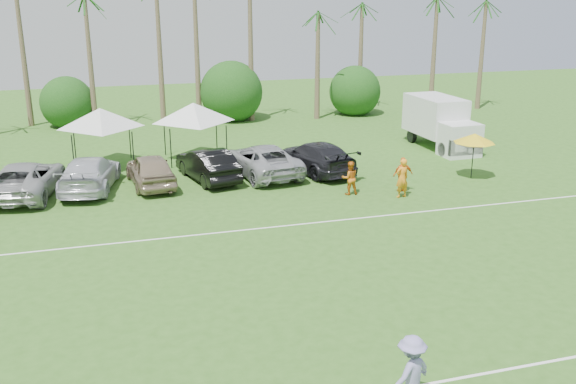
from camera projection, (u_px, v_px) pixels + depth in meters
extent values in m
cube|color=white|center=(208.00, 234.00, 26.08)|extent=(80.00, 0.10, 0.01)
cone|color=brown|center=(31.00, 52.00, 44.25)|extent=(0.44, 0.44, 11.00)
cone|color=brown|center=(93.00, 72.00, 45.78)|extent=(0.44, 0.44, 8.00)
cone|color=brown|center=(149.00, 63.00, 46.72)|extent=(0.44, 0.44, 9.00)
cone|color=brown|center=(204.00, 55.00, 47.66)|extent=(0.44, 0.44, 10.00)
cone|color=brown|center=(256.00, 47.00, 48.60)|extent=(0.44, 0.44, 11.00)
cone|color=brown|center=(318.00, 65.00, 50.41)|extent=(0.44, 0.44, 8.00)
cone|color=brown|center=(377.00, 56.00, 51.62)|extent=(0.44, 0.44, 9.00)
cone|color=brown|center=(433.00, 49.00, 52.83)|extent=(0.44, 0.44, 10.00)
cone|color=brown|center=(476.00, 42.00, 53.77)|extent=(0.44, 0.44, 11.00)
cylinder|color=brown|center=(69.00, 117.00, 47.13)|extent=(0.30, 0.30, 1.40)
sphere|color=#144011|center=(67.00, 102.00, 46.81)|extent=(4.00, 4.00, 4.00)
cylinder|color=brown|center=(229.00, 109.00, 50.40)|extent=(0.30, 0.30, 1.40)
sphere|color=#144011|center=(229.00, 95.00, 50.07)|extent=(4.00, 4.00, 4.00)
cylinder|color=brown|center=(348.00, 103.00, 53.12)|extent=(0.30, 0.30, 1.40)
sphere|color=#144011|center=(348.00, 89.00, 52.79)|extent=(4.00, 4.00, 4.00)
imported|color=orange|center=(402.00, 178.00, 30.52)|extent=(0.77, 0.58, 1.91)
imported|color=orange|center=(350.00, 178.00, 31.00)|extent=(0.86, 0.70, 1.65)
imported|color=orange|center=(403.00, 175.00, 31.40)|extent=(1.02, 0.44, 1.74)
cube|color=silver|center=(435.00, 115.00, 40.80)|extent=(2.44, 4.40, 2.37)
cube|color=silver|center=(460.00, 140.00, 38.32)|extent=(2.21, 1.74, 1.99)
cube|color=black|center=(466.00, 147.00, 37.75)|extent=(2.18, 0.32, 0.95)
cube|color=#E5590C|center=(451.00, 121.00, 41.26)|extent=(0.04, 1.52, 0.85)
cylinder|color=black|center=(443.00, 149.00, 38.38)|extent=(0.30, 0.86, 0.85)
cylinder|color=black|center=(471.00, 147.00, 38.93)|extent=(0.30, 0.86, 0.85)
cylinder|color=black|center=(412.00, 136.00, 42.01)|extent=(0.30, 0.86, 0.85)
cylinder|color=black|center=(437.00, 134.00, 42.55)|extent=(0.30, 0.86, 0.85)
cylinder|color=black|center=(73.00, 156.00, 34.12)|extent=(0.06, 0.06, 2.21)
cylinder|color=black|center=(133.00, 152.00, 34.97)|extent=(0.06, 0.06, 2.21)
cylinder|color=black|center=(74.00, 143.00, 36.98)|extent=(0.06, 0.06, 2.21)
cylinder|color=black|center=(130.00, 140.00, 37.83)|extent=(0.06, 0.06, 2.21)
pyramid|color=silver|center=(100.00, 108.00, 35.32)|extent=(4.78, 4.78, 1.11)
cylinder|color=black|center=(171.00, 149.00, 35.60)|extent=(0.06, 0.06, 2.24)
cylinder|color=black|center=(227.00, 145.00, 36.46)|extent=(0.06, 0.06, 2.24)
cylinder|color=black|center=(165.00, 137.00, 38.49)|extent=(0.06, 0.06, 2.24)
cylinder|color=black|center=(217.00, 134.00, 39.35)|extent=(0.06, 0.06, 2.24)
pyramid|color=silver|center=(193.00, 103.00, 36.81)|extent=(4.83, 4.83, 1.12)
cylinder|color=black|center=(473.00, 158.00, 33.65)|extent=(0.05, 0.05, 2.17)
cone|color=yellow|center=(474.00, 138.00, 33.33)|extent=(2.17, 2.17, 0.49)
imported|color=#8E87C0|center=(411.00, 373.00, 14.90)|extent=(1.38, 1.12, 1.87)
imported|color=#9F9F9F|center=(25.00, 179.00, 30.78)|extent=(3.82, 6.41, 1.67)
imported|color=silver|center=(90.00, 173.00, 31.77)|extent=(3.44, 6.11, 1.67)
imported|color=gray|center=(151.00, 170.00, 32.37)|extent=(2.43, 5.07, 1.67)
imported|color=black|center=(208.00, 164.00, 33.41)|extent=(2.83, 5.33, 1.67)
imported|color=#A0A1A4|center=(262.00, 160.00, 34.31)|extent=(3.59, 6.34, 1.67)
imported|color=black|center=(316.00, 157.00, 34.92)|extent=(3.54, 6.13, 1.67)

